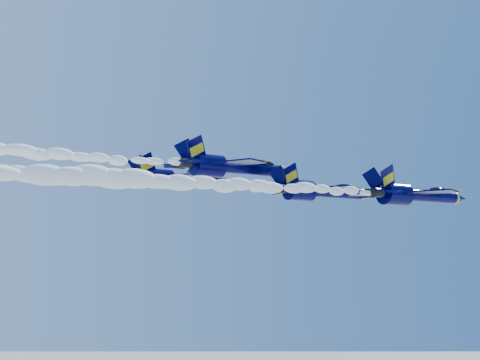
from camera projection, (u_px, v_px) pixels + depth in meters
jet_lead at (415, 195)px, 90.94m from camera, size 19.52×16.01×7.25m
smoke_trail_jet_lead at (226, 185)px, 73.81m from camera, size 44.59×2.33×2.10m
jet_second at (320, 191)px, 94.07m from camera, size 18.78×15.41×6.98m
smoke_trail_jet_second at (121, 181)px, 77.11m from camera, size 44.59×2.24×2.02m
jet_third at (232, 167)px, 90.46m from camera, size 19.49×15.99×7.24m
smoke_trail_jet_third at (0, 150)px, 73.33m from camera, size 44.59×2.33×2.10m
jet_fourth at (181, 180)px, 98.74m from camera, size 18.93×15.53×7.03m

